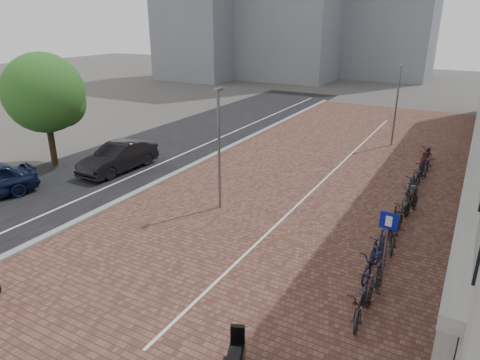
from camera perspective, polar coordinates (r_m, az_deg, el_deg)
name	(u,v)px	position (r m, az deg, el deg)	size (l,w,h in m)	color
ground	(153,271)	(15.00, -11.48, -11.82)	(140.00, 140.00, 0.00)	#474442
plaza_brick	(326,174)	(23.74, 11.34, 0.74)	(14.50, 42.00, 0.04)	brown
street_asphalt	(165,147)	(28.80, -9.90, 4.38)	(8.00, 50.00, 0.03)	black
curb	(215,154)	(26.58, -3.31, 3.42)	(0.35, 42.00, 0.14)	gray
lane_line	(190,151)	(27.62, -6.65, 3.88)	(0.12, 44.00, 0.00)	white
parking_line	(329,175)	(23.68, 11.80, 0.71)	(0.10, 30.00, 0.00)	white
car_dark	(118,157)	(24.57, -15.86, 2.93)	(1.66, 4.76, 1.57)	black
scooter_mid	(235,360)	(10.75, -0.72, -22.86)	(0.50, 1.61, 1.11)	black
parking_sign	(387,238)	(13.80, 18.92, -7.24)	(0.54, 0.11, 2.59)	slate
lamp_near	(219,152)	(18.34, -2.80, 3.78)	(0.12, 0.12, 5.25)	slate
lamp_far	(396,107)	(29.77, 20.02, 9.13)	(0.12, 0.12, 5.21)	gray
street_tree	(47,95)	(26.10, -24.23, 10.25)	(4.35, 4.35, 6.32)	#382619
bike_row	(407,201)	(19.98, 21.29, -2.65)	(1.15, 18.12, 1.05)	black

